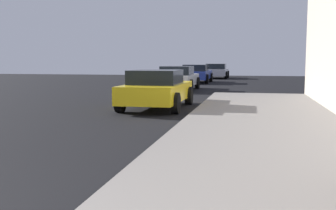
% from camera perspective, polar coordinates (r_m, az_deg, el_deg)
% --- Properties ---
extents(car_yellow, '(1.94, 4.05, 1.27)m').
position_cam_1_polar(car_yellow, '(13.38, -1.56, 2.27)').
color(car_yellow, yellow).
rests_on(car_yellow, ground_plane).
extents(car_white, '(1.93, 4.13, 1.27)m').
position_cam_1_polar(car_white, '(21.55, 1.38, 3.81)').
color(car_white, white).
rests_on(car_white, ground_plane).
extents(car_blue, '(2.01, 4.42, 1.27)m').
position_cam_1_polar(car_blue, '(28.83, 3.97, 4.44)').
color(car_blue, '#233899').
rests_on(car_blue, ground_plane).
extents(car_silver, '(2.07, 4.26, 1.27)m').
position_cam_1_polar(car_silver, '(35.92, 6.78, 4.78)').
color(car_silver, '#B7B7BF').
rests_on(car_silver, ground_plane).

